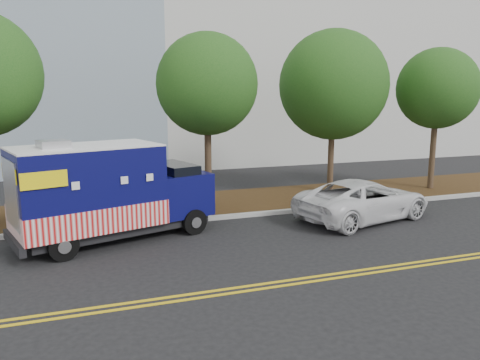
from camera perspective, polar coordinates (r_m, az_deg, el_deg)
name	(u,v)px	position (r m, az deg, el deg)	size (l,w,h in m)	color
ground	(176,236)	(15.04, -7.81, -6.73)	(120.00, 120.00, 0.00)	black
curb	(168,222)	(16.34, -8.79, -5.08)	(120.00, 0.18, 0.15)	#9E9E99
mulch_strip	(158,208)	(18.35, -9.97, -3.38)	(120.00, 4.00, 0.15)	black
centerline_near	(215,291)	(10.97, -3.10, -13.33)	(120.00, 0.10, 0.01)	gold
centerline_far	(218,295)	(10.76, -2.72, -13.85)	(120.00, 0.10, 0.01)	gold
tree_b	(207,85)	(17.55, -4.03, 11.54)	(3.76, 3.76, 6.64)	#38281C
tree_c	(333,85)	(20.74, 11.32, 11.27)	(4.67, 4.67, 7.11)	#38281C
tree_d	(437,89)	(22.80, 22.93, 10.21)	(3.56, 3.56, 6.42)	#38281C
sign_post	(99,194)	(16.00, -16.81, -1.60)	(0.06, 0.06, 2.40)	#473828
food_truck	(105,195)	(14.64, -16.08, -1.74)	(6.35, 3.82, 3.16)	black
white_car	(364,200)	(17.17, 14.84, -2.34)	(2.38, 5.17, 1.44)	silver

